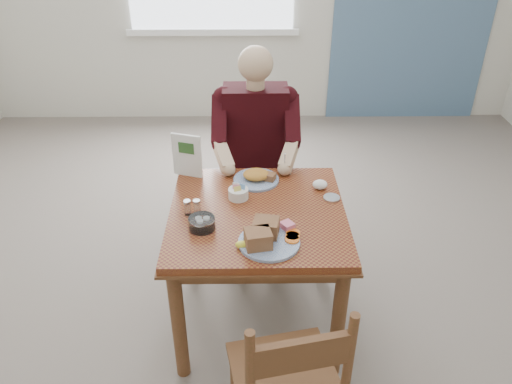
{
  "coord_description": "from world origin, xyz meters",
  "views": [
    {
      "loc": [
        -0.04,
        -2.12,
        2.17
      ],
      "look_at": [
        -0.01,
        0.0,
        0.86
      ],
      "focal_mm": 35.0,
      "sensor_mm": 36.0,
      "label": 1
    }
  ],
  "objects_px": {
    "chair_near": "(288,383)",
    "near_plate": "(267,236)",
    "diner": "(256,140)",
    "chair_far": "(256,179)",
    "table": "(257,228)",
    "far_plate": "(257,177)"
  },
  "relations": [
    {
      "from": "chair_near",
      "to": "near_plate",
      "type": "height_order",
      "value": "chair_near"
    },
    {
      "from": "diner",
      "to": "near_plate",
      "type": "height_order",
      "value": "diner"
    },
    {
      "from": "chair_near",
      "to": "diner",
      "type": "height_order",
      "value": "diner"
    },
    {
      "from": "diner",
      "to": "near_plate",
      "type": "relative_size",
      "value": 4.44
    },
    {
      "from": "table",
      "to": "chair_far",
      "type": "distance_m",
      "value": 0.81
    },
    {
      "from": "chair_far",
      "to": "near_plate",
      "type": "xyz_separation_m",
      "value": [
        0.04,
        -1.06,
        0.31
      ]
    },
    {
      "from": "far_plate",
      "to": "diner",
      "type": "bearing_deg",
      "value": 90.46
    },
    {
      "from": "chair_far",
      "to": "near_plate",
      "type": "distance_m",
      "value": 1.11
    },
    {
      "from": "chair_near",
      "to": "far_plate",
      "type": "distance_m",
      "value": 1.18
    },
    {
      "from": "chair_far",
      "to": "chair_near",
      "type": "relative_size",
      "value": 1.0
    },
    {
      "from": "table",
      "to": "far_plate",
      "type": "xyz_separation_m",
      "value": [
        0.0,
        0.3,
        0.14
      ]
    },
    {
      "from": "table",
      "to": "diner",
      "type": "xyz_separation_m",
      "value": [
        0.0,
        0.71,
        0.17
      ]
    },
    {
      "from": "chair_far",
      "to": "diner",
      "type": "distance_m",
      "value": 0.34
    },
    {
      "from": "chair_far",
      "to": "near_plate",
      "type": "height_order",
      "value": "chair_far"
    },
    {
      "from": "chair_far",
      "to": "table",
      "type": "bearing_deg",
      "value": -90.0
    },
    {
      "from": "chair_far",
      "to": "diner",
      "type": "bearing_deg",
      "value": -89.99
    },
    {
      "from": "near_plate",
      "to": "diner",
      "type": "bearing_deg",
      "value": 92.24
    },
    {
      "from": "chair_near",
      "to": "diner",
      "type": "xyz_separation_m",
      "value": [
        -0.11,
        1.54,
        0.33
      ]
    },
    {
      "from": "chair_near",
      "to": "far_plate",
      "type": "bearing_deg",
      "value": 95.31
    },
    {
      "from": "far_plate",
      "to": "chair_far",
      "type": "bearing_deg",
      "value": 90.37
    },
    {
      "from": "chair_far",
      "to": "chair_near",
      "type": "distance_m",
      "value": 1.63
    },
    {
      "from": "chair_near",
      "to": "near_plate",
      "type": "xyz_separation_m",
      "value": [
        -0.07,
        0.57,
        0.31
      ]
    }
  ]
}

